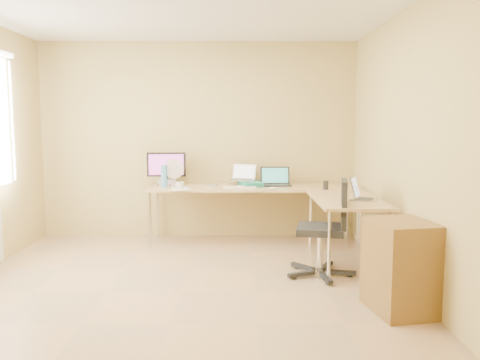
{
  "coord_description": "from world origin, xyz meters",
  "views": [
    {
      "loc": [
        0.52,
        -4.31,
        1.53
      ],
      "look_at": [
        0.55,
        1.1,
        0.9
      ],
      "focal_mm": 36.54,
      "sensor_mm": 36.0,
      "label": 1
    }
  ],
  "objects_px": {
    "keyboard": "(240,187)",
    "office_chair": "(320,227)",
    "cabinet": "(401,268)",
    "water_bottle": "(164,176)",
    "laptop_return": "(364,191)",
    "desk_main": "(253,215)",
    "desk_return": "(346,232)",
    "desk_fan": "(175,174)",
    "laptop_center": "(243,173)",
    "monitor": "(166,169)",
    "laptop_black": "(276,176)",
    "mug": "(180,186)"
  },
  "relations": [
    {
      "from": "laptop_return",
      "to": "laptop_black",
      "type": "bearing_deg",
      "value": 59.42
    },
    {
      "from": "monitor",
      "to": "water_bottle",
      "type": "relative_size",
      "value": 1.8
    },
    {
      "from": "laptop_center",
      "to": "cabinet",
      "type": "distance_m",
      "value": 2.85
    },
    {
      "from": "desk_return",
      "to": "keyboard",
      "type": "height_order",
      "value": "keyboard"
    },
    {
      "from": "mug",
      "to": "cabinet",
      "type": "xyz_separation_m",
      "value": [
        2.03,
        -2.02,
        -0.42
      ]
    },
    {
      "from": "laptop_return",
      "to": "office_chair",
      "type": "xyz_separation_m",
      "value": [
        -0.5,
        -0.26,
        -0.33
      ]
    },
    {
      "from": "desk_main",
      "to": "office_chair",
      "type": "bearing_deg",
      "value": -65.29
    },
    {
      "from": "desk_return",
      "to": "desk_fan",
      "type": "distance_m",
      "value": 2.31
    },
    {
      "from": "water_bottle",
      "to": "cabinet",
      "type": "height_order",
      "value": "water_bottle"
    },
    {
      "from": "laptop_return",
      "to": "keyboard",
      "type": "bearing_deg",
      "value": 77.29
    },
    {
      "from": "laptop_center",
      "to": "desk_fan",
      "type": "distance_m",
      "value": 0.88
    },
    {
      "from": "laptop_center",
      "to": "mug",
      "type": "xyz_separation_m",
      "value": [
        -0.77,
        -0.48,
        -0.11
      ]
    },
    {
      "from": "water_bottle",
      "to": "cabinet",
      "type": "xyz_separation_m",
      "value": [
        2.25,
        -2.26,
        -0.51
      ]
    },
    {
      "from": "keyboard",
      "to": "laptop_return",
      "type": "relative_size",
      "value": 1.37
    },
    {
      "from": "desk_main",
      "to": "cabinet",
      "type": "relative_size",
      "value": 3.42
    },
    {
      "from": "monitor",
      "to": "laptop_black",
      "type": "xyz_separation_m",
      "value": [
        1.42,
        -0.08,
        -0.09
      ]
    },
    {
      "from": "mug",
      "to": "desk_fan",
      "type": "relative_size",
      "value": 0.32
    },
    {
      "from": "keyboard",
      "to": "mug",
      "type": "xyz_separation_m",
      "value": [
        -0.72,
        -0.17,
        0.04
      ]
    },
    {
      "from": "desk_return",
      "to": "desk_fan",
      "type": "bearing_deg",
      "value": 151.91
    },
    {
      "from": "keyboard",
      "to": "cabinet",
      "type": "relative_size",
      "value": 0.53
    },
    {
      "from": "laptop_center",
      "to": "laptop_return",
      "type": "distance_m",
      "value": 1.81
    },
    {
      "from": "water_bottle",
      "to": "desk_fan",
      "type": "bearing_deg",
      "value": 44.7
    },
    {
      "from": "laptop_center",
      "to": "office_chair",
      "type": "relative_size",
      "value": 0.32
    },
    {
      "from": "monitor",
      "to": "keyboard",
      "type": "bearing_deg",
      "value": -18.35
    },
    {
      "from": "laptop_center",
      "to": "keyboard",
      "type": "bearing_deg",
      "value": -78.97
    },
    {
      "from": "keyboard",
      "to": "office_chair",
      "type": "relative_size",
      "value": 0.42
    },
    {
      "from": "office_chair",
      "to": "desk_fan",
      "type": "bearing_deg",
      "value": 149.89
    },
    {
      "from": "laptop_center",
      "to": "water_bottle",
      "type": "distance_m",
      "value": 1.02
    },
    {
      "from": "desk_return",
      "to": "mug",
      "type": "relative_size",
      "value": 12.83
    },
    {
      "from": "desk_return",
      "to": "cabinet",
      "type": "distance_m",
      "value": 1.32
    },
    {
      "from": "desk_main",
      "to": "desk_return",
      "type": "height_order",
      "value": "same"
    },
    {
      "from": "keyboard",
      "to": "office_chair",
      "type": "bearing_deg",
      "value": -55.24
    },
    {
      "from": "monitor",
      "to": "office_chair",
      "type": "bearing_deg",
      "value": -42.37
    },
    {
      "from": "mug",
      "to": "desk_return",
      "type": "bearing_deg",
      "value": -20.53
    },
    {
      "from": "laptop_black",
      "to": "desk_fan",
      "type": "xyz_separation_m",
      "value": [
        -1.3,
        -0.01,
        0.04
      ]
    },
    {
      "from": "laptop_black",
      "to": "office_chair",
      "type": "xyz_separation_m",
      "value": [
        0.34,
        -1.44,
        -0.35
      ]
    },
    {
      "from": "desk_main",
      "to": "water_bottle",
      "type": "distance_m",
      "value": 1.24
    },
    {
      "from": "desk_main",
      "to": "mug",
      "type": "relative_size",
      "value": 26.16
    },
    {
      "from": "monitor",
      "to": "office_chair",
      "type": "distance_m",
      "value": 2.36
    },
    {
      "from": "desk_main",
      "to": "desk_return",
      "type": "xyz_separation_m",
      "value": [
        0.98,
        -1.0,
        0.0
      ]
    },
    {
      "from": "desk_main",
      "to": "laptop_center",
      "type": "bearing_deg",
      "value": 126.27
    },
    {
      "from": "monitor",
      "to": "mug",
      "type": "height_order",
      "value": "monitor"
    },
    {
      "from": "water_bottle",
      "to": "desk_fan",
      "type": "height_order",
      "value": "desk_fan"
    },
    {
      "from": "water_bottle",
      "to": "laptop_return",
      "type": "relative_size",
      "value": 0.93
    },
    {
      "from": "water_bottle",
      "to": "office_chair",
      "type": "height_order",
      "value": "water_bottle"
    },
    {
      "from": "desk_return",
      "to": "monitor",
      "type": "relative_size",
      "value": 2.6
    },
    {
      "from": "cabinet",
      "to": "laptop_center",
      "type": "bearing_deg",
      "value": 106.49
    },
    {
      "from": "water_bottle",
      "to": "laptop_return",
      "type": "distance_m",
      "value": 2.48
    },
    {
      "from": "water_bottle",
      "to": "desk_fan",
      "type": "xyz_separation_m",
      "value": [
        0.12,
        0.12,
        0.02
      ]
    },
    {
      "from": "cabinet",
      "to": "office_chair",
      "type": "bearing_deg",
      "value": 107.36
    }
  ]
}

